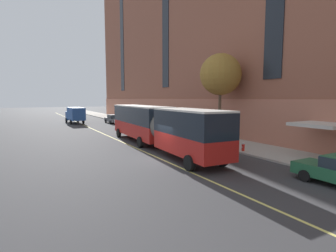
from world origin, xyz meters
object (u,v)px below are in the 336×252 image
street_tree_mid_block (220,75)px  fire_hydrant (243,147)px  parked_car_white_5 (124,121)px  parked_car_darkgray_3 (146,126)px  box_truck (75,114)px  city_bus (156,124)px  parked_car_darkgray_0 (113,119)px

street_tree_mid_block → fire_hydrant: (-2.22, -5.69, -6.42)m
parked_car_white_5 → fire_hydrant: size_ratio=6.15×
fire_hydrant → parked_car_darkgray_3: bearing=95.8°
box_truck → street_tree_mid_block: (9.90, -27.83, 5.26)m
city_bus → parked_car_darkgray_3: (3.72, 10.44, -1.37)m
city_bus → parked_car_darkgray_3: city_bus is taller
fire_hydrant → city_bus: bearing=134.1°
parked_car_darkgray_0 → parked_car_white_5: (-0.07, -6.03, -0.00)m
parked_car_darkgray_0 → fire_hydrant: size_ratio=6.64×
parked_car_darkgray_0 → fire_hydrant: (1.69, -30.49, -0.29)m
city_bus → box_truck: city_bus is taller
parked_car_darkgray_0 → parked_car_white_5: same height
city_bus → box_truck: bearing=94.8°
city_bus → street_tree_mid_block: bearing=1.4°
parked_car_darkgray_3 → box_truck: (-6.07, 17.58, 0.87)m
parked_car_white_5 → street_tree_mid_block: 20.15m
box_truck → street_tree_mid_block: size_ratio=0.81×
city_bus → parked_car_darkgray_0: bearing=81.7°
parked_car_darkgray_3 → parked_car_white_5: (-0.15, 8.52, -0.00)m
parked_car_white_5 → parked_car_darkgray_0: bearing=89.3°
parked_car_darkgray_0 → street_tree_mid_block: street_tree_mid_block is taller
street_tree_mid_block → box_truck: bearing=109.6°
parked_car_darkgray_0 → city_bus: bearing=-98.3°
city_bus → box_truck: size_ratio=2.66×
city_bus → box_truck: (-2.35, 28.02, -0.50)m
parked_car_darkgray_0 → fire_hydrant: 30.54m
parked_car_darkgray_3 → fire_hydrant: (1.61, -15.94, -0.29)m
city_bus → street_tree_mid_block: size_ratio=2.16×
box_truck → fire_hydrant: 34.40m
fire_hydrant → street_tree_mid_block: bearing=68.7°
box_truck → fire_hydrant: box_truck is taller
parked_car_darkgray_0 → street_tree_mid_block: size_ratio=0.54×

